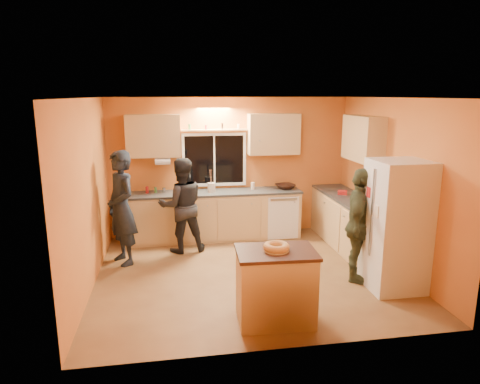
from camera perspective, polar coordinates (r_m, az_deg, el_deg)
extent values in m
plane|color=brown|center=(6.60, 1.21, -10.75)|extent=(4.50, 4.50, 0.00)
cube|color=orange|center=(8.13, -1.34, 3.36)|extent=(4.50, 0.04, 2.60)
cube|color=orange|center=(4.31, 6.19, -5.37)|extent=(4.50, 0.04, 2.60)
cube|color=orange|center=(6.19, -19.66, -0.42)|extent=(0.04, 4.00, 2.60)
cube|color=orange|center=(6.96, 19.78, 0.97)|extent=(0.04, 4.00, 2.60)
cube|color=white|center=(6.05, 1.32, 12.45)|extent=(4.50, 4.00, 0.02)
cube|color=black|center=(8.06, -3.45, 4.33)|extent=(1.10, 0.02, 0.90)
cube|color=white|center=(8.04, -3.44, 4.31)|extent=(1.20, 0.04, 1.00)
cube|color=tan|center=(7.81, -11.50, 7.34)|extent=(0.95, 0.33, 0.75)
cube|color=tan|center=(8.04, 4.50, 7.70)|extent=(0.95, 0.33, 0.75)
cube|color=tan|center=(7.50, 16.08, 6.87)|extent=(0.33, 1.00, 0.75)
cylinder|color=silver|center=(7.75, -10.27, 4.03)|extent=(0.27, 0.12, 0.12)
cube|color=tan|center=(7.99, -3.50, -3.23)|extent=(3.20, 0.60, 0.86)
cube|color=#282B2D|center=(7.88, -3.54, -0.09)|extent=(3.24, 0.62, 0.04)
cube|color=tan|center=(8.53, 12.08, -2.47)|extent=(0.60, 0.60, 0.86)
cube|color=#282B2D|center=(8.42, 12.22, 0.49)|extent=(0.62, 0.62, 0.04)
cube|color=tan|center=(7.47, 15.41, -4.84)|extent=(0.60, 1.80, 0.86)
cube|color=#282B2D|center=(7.35, 15.62, -1.50)|extent=(0.62, 1.84, 0.04)
cube|color=silver|center=(6.21, 20.14, -4.26)|extent=(0.72, 0.70, 1.80)
cube|color=tan|center=(5.17, 4.76, -12.56)|extent=(0.91, 0.63, 0.86)
cube|color=black|center=(4.99, 4.86, -8.01)|extent=(0.95, 0.67, 0.04)
torus|color=#C1804F|center=(4.97, 4.87, -7.31)|extent=(0.31, 0.31, 0.09)
imported|color=black|center=(6.95, -15.53, -2.07)|extent=(0.70, 0.79, 1.81)
imported|color=black|center=(7.31, -7.79, -1.79)|extent=(0.87, 0.72, 1.62)
imported|color=#2E3421|center=(6.32, 15.60, -4.34)|extent=(0.82, 1.04, 1.65)
imported|color=black|center=(8.14, 6.06, 0.75)|extent=(0.42, 0.42, 0.09)
cylinder|color=beige|center=(7.82, -3.82, 0.60)|extent=(0.14, 0.14, 0.17)
imported|color=gray|center=(6.59, 18.15, -1.84)|extent=(0.29, 0.26, 0.28)
cube|color=#B41C1B|center=(7.84, 13.49, -0.07)|extent=(0.20, 0.18, 0.07)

